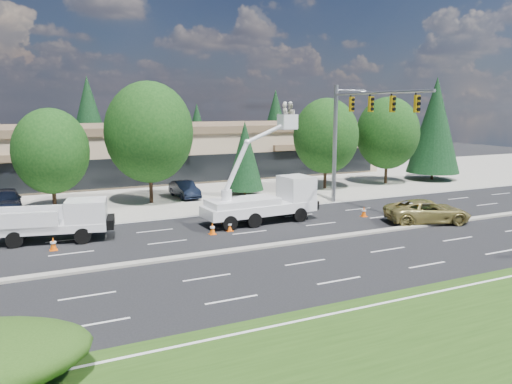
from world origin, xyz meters
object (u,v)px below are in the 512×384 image
utility_pickup (60,224)px  bucket_truck (268,196)px  signal_mast (353,125)px  minivan (428,211)px

utility_pickup → bucket_truck: size_ratio=0.80×
signal_mast → bucket_truck: signal_mast is taller
signal_mast → minivan: bearing=-78.1°
utility_pickup → minivan: utility_pickup is taller
utility_pickup → bucket_truck: bearing=8.2°
bucket_truck → minivan: size_ratio=1.43×
minivan → signal_mast: bearing=31.1°
utility_pickup → bucket_truck: (12.57, -0.79, 0.73)m
bucket_truck → utility_pickup: bearing=173.4°
signal_mast → utility_pickup: (-20.29, -0.93, -5.13)m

